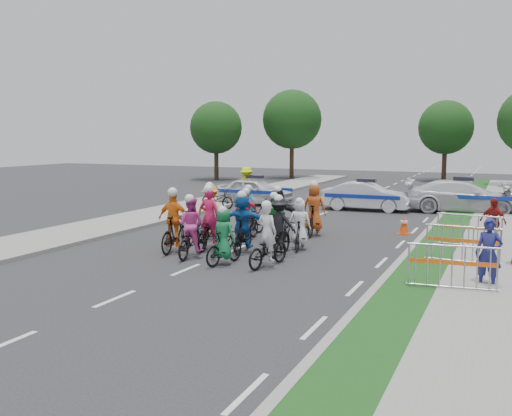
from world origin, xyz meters
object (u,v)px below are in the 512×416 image
at_px(marshal_hiviz, 247,185).
at_px(barrier_0, 452,269).
at_px(rider_8, 275,226).
at_px(rider_10, 211,217).
at_px(tree_4, 446,127).
at_px(tree_0, 216,128).
at_px(spectator_2, 493,222).
at_px(cone_1, 490,213).
at_px(rider_7, 300,229).
at_px(cone_0, 404,225).
at_px(rider_3, 175,227).
at_px(barrier_1, 462,246).
at_px(rider_6, 210,228).
at_px(barrier_2, 469,232).
at_px(rider_0, 268,245).
at_px(parked_bike, 217,199).
at_px(rider_1, 224,241).
at_px(rider_2, 191,234).
at_px(tree_3, 292,119).
at_px(police_car_2, 463,197).
at_px(rider_11, 278,217).
at_px(rider_12, 249,218).
at_px(police_car_0, 255,191).
at_px(rider_5, 243,226).
at_px(police_car_1, 366,196).
at_px(rider_9, 247,220).
at_px(spectator_0, 489,254).

bearing_deg(marshal_hiviz, barrier_0, 139.45).
distance_m(rider_8, rider_10, 2.60).
bearing_deg(tree_4, tree_0, -160.56).
height_order(spectator_2, cone_1, spectator_2).
relative_size(rider_7, cone_0, 2.36).
height_order(rider_3, barrier_1, rider_3).
relative_size(rider_6, cone_1, 2.95).
bearing_deg(barrier_2, tree_0, 133.17).
relative_size(rider_0, parked_bike, 1.03).
distance_m(rider_1, rider_7, 3.09).
bearing_deg(marshal_hiviz, rider_6, 119.21).
distance_m(rider_1, rider_2, 1.41).
bearing_deg(tree_3, parked_bike, -79.65).
distance_m(police_car_2, spectator_2, 8.22).
distance_m(rider_3, rider_11, 3.86).
bearing_deg(tree_4, rider_10, -98.80).
relative_size(police_car_2, barrier_1, 2.58).
bearing_deg(tree_0, police_car_2, -32.95).
relative_size(rider_11, tree_0, 0.30).
distance_m(barrier_2, parked_bike, 13.36).
relative_size(rider_12, barrier_2, 0.94).
height_order(barrier_1, tree_4, tree_4).
height_order(police_car_0, cone_0, police_car_0).
height_order(rider_10, tree_3, tree_3).
relative_size(rider_1, rider_12, 0.88).
xyz_separation_m(rider_8, barrier_1, (5.73, -0.44, -0.11)).
relative_size(rider_1, barrier_0, 0.83).
bearing_deg(rider_11, tree_0, -51.46).
bearing_deg(barrier_0, rider_0, 170.99).
distance_m(rider_5, marshal_hiviz, 12.88).
distance_m(rider_7, marshal_hiviz, 12.61).
bearing_deg(police_car_1, tree_4, -7.18).
xyz_separation_m(rider_1, tree_3, (-9.63, 31.00, 4.24)).
distance_m(rider_11, cone_1, 10.00).
bearing_deg(rider_1, rider_10, -44.54).
bearing_deg(tree_4, spectator_2, -80.82).
xyz_separation_m(rider_12, tree_3, (-8.30, 26.43, 4.28)).
height_order(rider_9, tree_4, tree_4).
bearing_deg(police_car_1, rider_5, 171.41).
height_order(rider_6, police_car_1, rider_6).
distance_m(police_car_0, spectator_0, 17.27).
height_order(rider_11, tree_0, tree_0).
relative_size(spectator_0, barrier_0, 0.84).
height_order(rider_0, cone_0, rider_0).
bearing_deg(rider_11, rider_2, 76.60).
distance_m(rider_5, barrier_0, 6.70).
height_order(rider_1, tree_0, tree_0).
xyz_separation_m(spectator_0, marshal_hiviz, (-12.39, 13.20, 0.12)).
bearing_deg(rider_9, tree_4, -94.67).
bearing_deg(rider_11, rider_6, 64.17).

